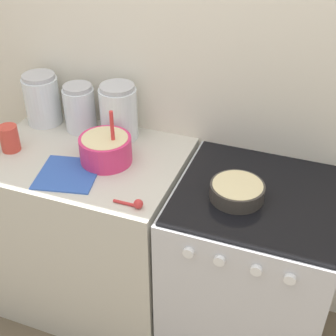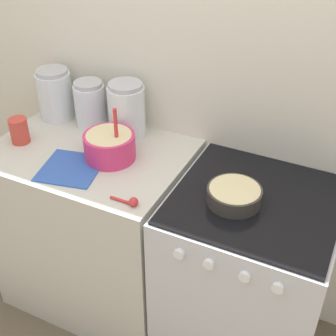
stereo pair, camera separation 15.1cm
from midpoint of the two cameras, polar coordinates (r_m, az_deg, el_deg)
wall_back at (r=2.01m, az=2.16°, el=11.60°), size 4.71×0.05×2.40m
countertop_cabinet at (r=2.32m, az=-11.10°, el=-7.76°), size 0.86×0.62×0.89m
stove at (r=2.11m, az=7.61°, el=-12.70°), size 0.64×0.64×0.89m
mixing_bowl at (r=1.97m, az=-9.80°, el=2.37°), size 0.22×0.22×0.24m
baking_pan at (r=1.76m, az=6.02°, el=-2.85°), size 0.21×0.21×0.06m
storage_jar_left at (r=2.32m, az=-16.86°, el=7.64°), size 0.17×0.17×0.24m
storage_jar_middle at (r=2.21m, az=-12.61°, el=6.77°), size 0.14×0.14×0.22m
storage_jar_right at (r=2.11m, az=-8.06°, el=6.34°), size 0.17×0.17×0.25m
tin_can at (r=2.16m, az=-20.69°, el=3.35°), size 0.08×0.08×0.12m
recipe_page at (r=1.95m, az=-14.26°, el=-0.76°), size 0.28×0.28×0.01m
measuring_spoon at (r=1.73m, az=-6.51°, el=-4.43°), size 0.12×0.04×0.04m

